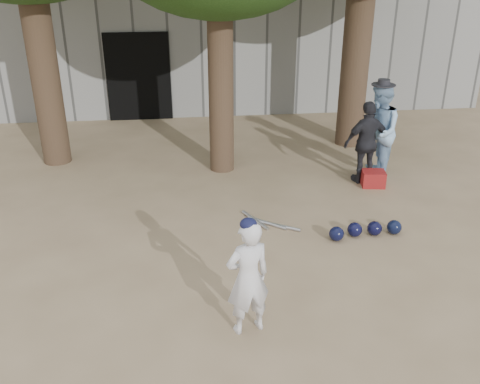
{
  "coord_description": "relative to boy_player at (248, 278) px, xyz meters",
  "views": [
    {
      "loc": [
        -0.18,
        -5.84,
        4.15
      ],
      "look_at": [
        0.6,
        1.0,
        0.95
      ],
      "focal_mm": 40.0,
      "sensor_mm": 36.0,
      "label": 1
    }
  ],
  "objects": [
    {
      "name": "ground",
      "position": [
        -0.48,
        0.82,
        -0.72
      ],
      "size": [
        70.0,
        70.0,
        0.0
      ],
      "primitive_type": "plane",
      "color": "#937C5E",
      "rests_on": "ground"
    },
    {
      "name": "boy_player",
      "position": [
        0.0,
        0.0,
        0.0
      ],
      "size": [
        0.6,
        0.48,
        1.44
      ],
      "primitive_type": "imported",
      "rotation": [
        0.0,
        0.0,
        3.43
      ],
      "color": "silver",
      "rests_on": "ground"
    },
    {
      "name": "spectator_blue",
      "position": [
        3.04,
        4.28,
        0.2
      ],
      "size": [
        0.85,
        1.01,
        1.85
      ],
      "primitive_type": "imported",
      "rotation": [
        0.0,
        0.0,
        4.53
      ],
      "color": "#8FB7DD",
      "rests_on": "ground"
    },
    {
      "name": "spectator_dark",
      "position": [
        2.76,
        4.07,
        0.06
      ],
      "size": [
        0.97,
        0.54,
        1.57
      ],
      "primitive_type": "imported",
      "rotation": [
        0.0,
        0.0,
        3.32
      ],
      "color": "black",
      "rests_on": "ground"
    },
    {
      "name": "red_bag",
      "position": [
        2.87,
        3.83,
        -0.57
      ],
      "size": [
        0.46,
        0.38,
        0.3
      ],
      "primitive_type": "cube",
      "rotation": [
        0.0,
        0.0,
        -0.15
      ],
      "color": "maroon",
      "rests_on": "ground"
    },
    {
      "name": "back_building",
      "position": [
        -0.48,
        11.15,
        0.78
      ],
      "size": [
        16.0,
        5.24,
        3.0
      ],
      "color": "gray",
      "rests_on": "ground"
    },
    {
      "name": "helmet_row",
      "position": [
        2.1,
        1.99,
        -0.61
      ],
      "size": [
        1.19,
        0.33,
        0.23
      ],
      "color": "black",
      "rests_on": "ground"
    },
    {
      "name": "bat_pile",
      "position": [
        0.65,
        2.55,
        -0.69
      ],
      "size": [
        0.87,
        0.79,
        0.06
      ],
      "color": "#ACADB3",
      "rests_on": "ground"
    }
  ]
}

